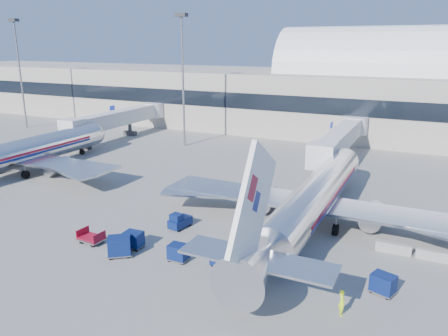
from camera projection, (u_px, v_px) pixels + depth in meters
The scene contains 20 objects.
ground at pixel (203, 225), 44.29m from camera, with size 260.00×260.00×0.00m, color gray.
terminal at pixel (269, 91), 96.33m from camera, with size 170.00×28.15×21.00m.
airliner_main at pixel (313, 199), 43.20m from camera, with size 32.00×37.26×12.07m.
airliner_mid at pixel (16, 154), 60.77m from camera, with size 32.00×37.26×12.07m.
jetbridge_near at pixel (342, 137), 66.68m from camera, with size 4.40×27.50×6.25m.
jetbridge_mid at pixel (122, 118), 84.25m from camera, with size 4.40×27.50×6.25m.
mast_far_west at pixel (18, 58), 91.26m from camera, with size 2.00×1.20×22.60m.
mast_west at pixel (183, 61), 74.53m from camera, with size 2.00×1.20×22.60m.
barrier_near at pixel (394, 248), 38.37m from camera, with size 3.00×0.55×0.90m, color #9E9E96.
barrier_mid at pixel (435, 256), 36.99m from camera, with size 3.00×0.55×0.90m, color #9E9E96.
tug_lead at pixel (223, 259), 36.03m from camera, with size 2.33×1.32×1.46m.
tug_right at pixel (290, 257), 36.33m from camera, with size 2.37×1.73×1.39m.
tug_left at pixel (179, 221), 43.43m from camera, with size 1.59×2.66×1.63m.
cart_train_a at pixel (178, 252), 36.87m from camera, with size 1.68×1.28×1.47m.
cart_train_b at pixel (133, 239), 39.23m from camera, with size 1.77×1.38×1.52m.
cart_train_c at pixel (119, 246), 37.65m from camera, with size 2.51×2.41×1.76m.
cart_solo_near at pixel (251, 280), 32.51m from camera, with size 1.92×1.59×1.50m.
cart_solo_far at pixel (383, 284), 32.00m from camera, with size 2.06×1.80×1.52m.
cart_open_red at pixel (92, 239), 40.24m from camera, with size 2.38×1.77×0.61m.
ramp_worker at pixel (342, 303), 29.46m from camera, with size 0.68×0.45×1.86m, color #C1EB18.
Camera 1 is at (19.76, -35.95, 17.82)m, focal length 35.00 mm.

